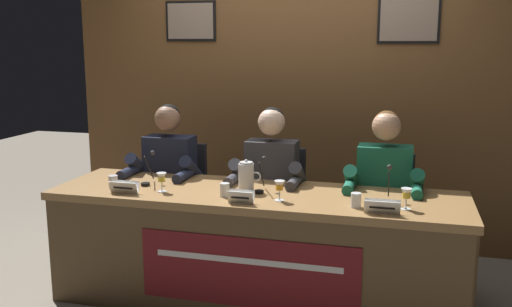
{
  "coord_description": "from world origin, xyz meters",
  "views": [
    {
      "loc": [
        0.9,
        -3.36,
        1.67
      ],
      "look_at": [
        0.0,
        0.0,
        0.99
      ],
      "focal_mm": 39.48,
      "sensor_mm": 36.0,
      "label": 1
    }
  ],
  "objects_px": {
    "panelist_left": "(166,175)",
    "nameplate_center": "(241,197)",
    "nameplate_right": "(382,207)",
    "water_cup_right": "(356,201)",
    "juice_glass_left": "(162,179)",
    "juice_glass_center": "(279,187)",
    "water_cup_center": "(225,191)",
    "chair_right": "(383,220)",
    "conference_table": "(252,233)",
    "water_cup_left": "(113,183)",
    "nameplate_left": "(124,187)",
    "panelist_right": "(383,189)",
    "microphone_center": "(261,180)",
    "chair_left": "(177,204)",
    "microphone_left": "(148,173)",
    "chair_center": "(275,212)",
    "panelist_center": "(269,182)",
    "water_pitcher_central": "(246,177)",
    "juice_glass_right": "(406,195)",
    "microphone_right": "(388,191)"
  },
  "relations": [
    {
      "from": "panelist_left",
      "to": "nameplate_center",
      "type": "distance_m",
      "value": 0.99
    },
    {
      "from": "nameplate_right",
      "to": "water_cup_right",
      "type": "distance_m",
      "value": 0.18
    },
    {
      "from": "juice_glass_left",
      "to": "juice_glass_center",
      "type": "relative_size",
      "value": 1.0
    },
    {
      "from": "water_cup_center",
      "to": "chair_right",
      "type": "distance_m",
      "value": 1.23
    },
    {
      "from": "conference_table",
      "to": "panelist_left",
      "type": "xyz_separation_m",
      "value": [
        -0.78,
        0.46,
        0.22
      ]
    },
    {
      "from": "water_cup_left",
      "to": "panelist_left",
      "type": "bearing_deg",
      "value": 73.9
    },
    {
      "from": "nameplate_left",
      "to": "panelist_right",
      "type": "distance_m",
      "value": 1.69
    },
    {
      "from": "panelist_left",
      "to": "microphone_center",
      "type": "xyz_separation_m",
      "value": [
        0.81,
        -0.34,
        0.09
      ]
    },
    {
      "from": "nameplate_left",
      "to": "juice_glass_center",
      "type": "height_order",
      "value": "juice_glass_center"
    },
    {
      "from": "microphone_center",
      "to": "nameplate_right",
      "type": "xyz_separation_m",
      "value": [
        0.77,
        -0.29,
        -0.03
      ]
    },
    {
      "from": "chair_left",
      "to": "microphone_left",
      "type": "distance_m",
      "value": 0.66
    },
    {
      "from": "microphone_left",
      "to": "juice_glass_center",
      "type": "xyz_separation_m",
      "value": [
        0.94,
        -0.17,
        0.01
      ]
    },
    {
      "from": "water_cup_left",
      "to": "chair_center",
      "type": "relative_size",
      "value": 0.09
    },
    {
      "from": "panelist_center",
      "to": "water_pitcher_central",
      "type": "distance_m",
      "value": 0.38
    },
    {
      "from": "nameplate_center",
      "to": "juice_glass_right",
      "type": "bearing_deg",
      "value": 7.7
    },
    {
      "from": "water_cup_center",
      "to": "water_cup_right",
      "type": "xyz_separation_m",
      "value": [
        0.81,
        -0.02,
        0.0
      ]
    },
    {
      "from": "juice_glass_center",
      "to": "chair_right",
      "type": "xyz_separation_m",
      "value": [
        0.59,
        0.72,
        -0.38
      ]
    },
    {
      "from": "juice_glass_left",
      "to": "water_cup_left",
      "type": "relative_size",
      "value": 1.46
    },
    {
      "from": "conference_table",
      "to": "water_cup_right",
      "type": "height_order",
      "value": "water_cup_right"
    },
    {
      "from": "chair_left",
      "to": "water_cup_left",
      "type": "height_order",
      "value": "chair_left"
    },
    {
      "from": "microphone_right",
      "to": "microphone_left",
      "type": "bearing_deg",
      "value": 178.33
    },
    {
      "from": "chair_center",
      "to": "nameplate_right",
      "type": "height_order",
      "value": "chair_center"
    },
    {
      "from": "water_cup_right",
      "to": "juice_glass_left",
      "type": "bearing_deg",
      "value": 178.57
    },
    {
      "from": "juice_glass_center",
      "to": "microphone_right",
      "type": "xyz_separation_m",
      "value": [
        0.63,
        0.12,
        -0.01
      ]
    },
    {
      "from": "chair_left",
      "to": "water_cup_center",
      "type": "relative_size",
      "value": 10.68
    },
    {
      "from": "panelist_center",
      "to": "juice_glass_center",
      "type": "height_order",
      "value": "panelist_center"
    },
    {
      "from": "juice_glass_center",
      "to": "water_cup_right",
      "type": "xyz_separation_m",
      "value": [
        0.46,
        -0.02,
        -0.05
      ]
    },
    {
      "from": "juice_glass_left",
      "to": "water_cup_center",
      "type": "height_order",
      "value": "juice_glass_left"
    },
    {
      "from": "chair_left",
      "to": "microphone_right",
      "type": "distance_m",
      "value": 1.75
    },
    {
      "from": "juice_glass_left",
      "to": "nameplate_right",
      "type": "height_order",
      "value": "juice_glass_left"
    },
    {
      "from": "nameplate_left",
      "to": "juice_glass_left",
      "type": "height_order",
      "value": "juice_glass_left"
    },
    {
      "from": "juice_glass_left",
      "to": "chair_center",
      "type": "height_order",
      "value": "chair_center"
    },
    {
      "from": "chair_right",
      "to": "chair_left",
      "type": "bearing_deg",
      "value": 180.0
    },
    {
      "from": "panelist_left",
      "to": "juice_glass_left",
      "type": "height_order",
      "value": "panelist_left"
    },
    {
      "from": "microphone_left",
      "to": "nameplate_center",
      "type": "distance_m",
      "value": 0.79
    },
    {
      "from": "juice_glass_center",
      "to": "water_cup_right",
      "type": "relative_size",
      "value": 1.46
    },
    {
      "from": "water_cup_left",
      "to": "microphone_left",
      "type": "relative_size",
      "value": 0.39
    },
    {
      "from": "chair_center",
      "to": "juice_glass_right",
      "type": "relative_size",
      "value": 7.32
    },
    {
      "from": "microphone_left",
      "to": "juice_glass_left",
      "type": "bearing_deg",
      "value": -42.37
    },
    {
      "from": "conference_table",
      "to": "microphone_right",
      "type": "bearing_deg",
      "value": 4.14
    },
    {
      "from": "microphone_left",
      "to": "nameplate_center",
      "type": "xyz_separation_m",
      "value": [
        0.74,
        -0.28,
        -0.03
      ]
    },
    {
      "from": "microphone_center",
      "to": "panelist_right",
      "type": "relative_size",
      "value": 0.17
    },
    {
      "from": "chair_left",
      "to": "panelist_left",
      "type": "bearing_deg",
      "value": -90.0
    },
    {
      "from": "nameplate_center",
      "to": "water_cup_right",
      "type": "distance_m",
      "value": 0.67
    },
    {
      "from": "panelist_center",
      "to": "nameplate_center",
      "type": "xyz_separation_m",
      "value": [
        -0.02,
        -0.63,
        0.06
      ]
    },
    {
      "from": "microphone_left",
      "to": "panelist_center",
      "type": "height_order",
      "value": "panelist_center"
    },
    {
      "from": "water_cup_right",
      "to": "microphone_right",
      "type": "bearing_deg",
      "value": 38.64
    },
    {
      "from": "microphone_center",
      "to": "water_pitcher_central",
      "type": "distance_m",
      "value": 0.09
    },
    {
      "from": "panelist_center",
      "to": "juice_glass_right",
      "type": "relative_size",
      "value": 9.96
    },
    {
      "from": "nameplate_left",
      "to": "microphone_center",
      "type": "bearing_deg",
      "value": 17.59
    }
  ]
}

